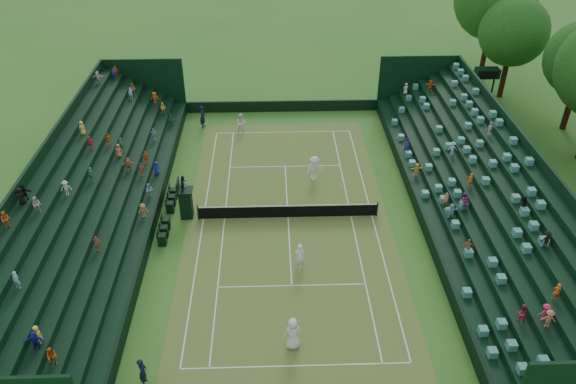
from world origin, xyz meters
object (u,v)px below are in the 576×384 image
Objects in this scene: player_near_east at (300,256)px; player_far_east at (314,168)px; umpire_chair at (185,200)px; player_far_west at (241,123)px; tennis_net at (288,211)px; player_near_west at (293,333)px.

player_far_east is (1.52, 9.52, 0.06)m from player_near_east.
player_near_east is at bearing -36.68° from umpire_chair.
umpire_chair is 12.10m from player_far_west.
player_far_east is (5.45, -7.42, 0.10)m from player_far_west.
umpire_chair is 1.87× the size of player_far_west.
umpire_chair reaches higher than tennis_net.
tennis_net is at bearing -141.06° from player_far_east.
umpire_chair is 1.78× the size of player_near_east.
player_far_east is at bearing -51.48° from player_far_west.
player_far_east reaches higher than player_near_west.
player_far_west is at bearing 74.96° from umpire_chair.
tennis_net is at bearing -2.95° from umpire_chair.
player_far_west is at bearing -91.53° from player_near_west.
player_near_east is 9.64m from player_far_east.
player_near_west is at bearing -90.63° from tennis_net.
tennis_net is 7.03× the size of player_far_west.
tennis_net is 10.70m from player_near_west.
umpire_chair is at bearing 177.05° from tennis_net.
player_near_west is 15.43m from player_far_east.
tennis_net is 4.96m from player_near_east.
player_far_east reaches higher than player_near_east.
umpire_chair is at bearing -69.51° from player_near_west.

